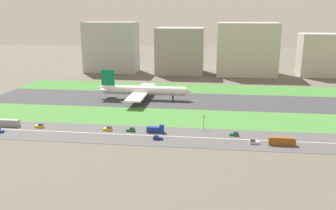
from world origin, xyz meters
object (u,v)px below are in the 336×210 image
(truck_0, at_px, (156,129))
(car_6, at_px, (254,142))
(traffic_light, at_px, (204,121))
(car_3, at_px, (157,138))
(cargo_warehouse, at_px, (326,55))
(bus_1, at_px, (9,123))
(fuel_tank_centre, at_px, (249,60))
(airliner, at_px, (142,90))
(office_tower, at_px, (246,49))
(car_1, at_px, (234,134))
(terminal_building, at_px, (111,47))
(bus_0, at_px, (282,141))
(fuel_tank_west, at_px, (226,60))
(hangar_building, at_px, (180,51))
(car_4, at_px, (108,129))
(car_0, at_px, (40,126))
(car_5, at_px, (131,130))

(truck_0, xyz_separation_m, car_6, (46.07, -10.00, -0.75))
(truck_0, relative_size, traffic_light, 1.17)
(car_3, height_order, cargo_warehouse, cargo_warehouse)
(bus_1, distance_m, fuel_tank_centre, 267.55)
(airliner, xyz_separation_m, office_tower, (77.81, 114.00, 17.99))
(car_1, bearing_deg, bus_1, -180.00)
(car_1, distance_m, office_tower, 184.47)
(bus_1, bearing_deg, truck_0, 0.00)
(terminal_building, relative_size, fuel_tank_centre, 2.95)
(car_3, height_order, bus_0, bus_0)
(bus_0, height_order, fuel_tank_west, fuel_tank_west)
(truck_0, xyz_separation_m, office_tower, (57.09, 182.00, 22.55))
(terminal_building, relative_size, hangar_building, 1.15)
(car_6, relative_size, hangar_building, 0.10)
(bus_1, distance_m, bus_0, 135.59)
(car_4, relative_size, cargo_warehouse, 0.09)
(traffic_light, height_order, fuel_tank_centre, fuel_tank_centre)
(bus_1, height_order, truck_0, truck_0)
(car_1, distance_m, terminal_building, 215.05)
(traffic_light, relative_size, cargo_warehouse, 0.15)
(hangar_building, bearing_deg, terminal_building, 180.00)
(airliner, relative_size, car_0, 14.77)
(bus_1, distance_m, car_0, 16.79)
(car_5, distance_m, cargo_warehouse, 231.72)
(car_0, height_order, truck_0, truck_0)
(cargo_warehouse, relative_size, fuel_tank_west, 2.76)
(cargo_warehouse, bearing_deg, office_tower, 180.00)
(office_tower, xyz_separation_m, fuel_tank_centre, (7.35, 45.00, -16.27))
(car_3, relative_size, truck_0, 0.52)
(office_tower, bearing_deg, car_5, -110.92)
(car_1, bearing_deg, bus_0, -26.38)
(traffic_light, bearing_deg, cargo_warehouse, 58.50)
(car_3, bearing_deg, truck_0, -76.90)
(bus_1, distance_m, fuel_tank_west, 255.55)
(terminal_building, bearing_deg, truck_0, -67.84)
(airliner, height_order, office_tower, office_tower)
(car_5, bearing_deg, bus_0, -8.06)
(truck_0, bearing_deg, car_4, 180.00)
(cargo_warehouse, bearing_deg, car_4, -130.22)
(traffic_light, height_order, cargo_warehouse, cargo_warehouse)
(fuel_tank_centre, bearing_deg, car_1, -96.64)
(car_0, height_order, car_4, same)
(car_1, bearing_deg, car_4, 180.00)
(car_3, height_order, traffic_light, traffic_light)
(airliner, bearing_deg, fuel_tank_centre, 61.83)
(car_4, relative_size, hangar_building, 0.10)
(bus_0, bearing_deg, terminal_building, -55.43)
(bus_1, relative_size, cargo_warehouse, 0.24)
(cargo_warehouse, bearing_deg, bus_1, -138.65)
(car_5, bearing_deg, car_3, -34.05)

